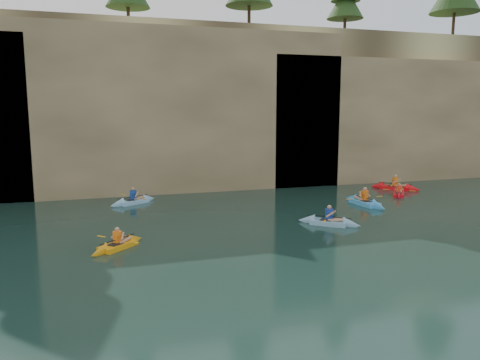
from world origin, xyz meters
name	(u,v)px	position (x,y,z in m)	size (l,w,h in m)	color
ground	(254,359)	(0.00, 0.00, 0.00)	(160.00, 160.00, 0.00)	black
cliff	(135,105)	(0.00, 30.00, 6.00)	(70.00, 16.00, 12.00)	#C7BA7A
cliff_slab_center	(174,109)	(2.00, 22.60, 5.70)	(24.00, 2.40, 11.40)	tan
cliff_slab_east	(420,118)	(22.00, 22.60, 4.92)	(26.00, 2.40, 9.84)	tan
sea_cave_center	(84,173)	(-4.00, 21.95, 1.60)	(3.50, 1.00, 3.20)	black
sea_cave_east	(286,156)	(10.00, 21.95, 2.25)	(5.00, 1.00, 4.50)	black
kayaker_orange	(118,245)	(-2.56, 9.83, 0.14)	(2.59, 2.53, 1.12)	orange
kayaker_ltblue_near	(329,222)	(7.64, 10.76, 0.15)	(2.87, 2.62, 1.24)	#7CAFD0
kayaker_red_far	(399,194)	(15.83, 16.45, 0.13)	(2.20, 2.61, 1.03)	red
kayaker_ltblue_mid	(133,201)	(-1.20, 19.00, 0.15)	(3.17, 2.36, 1.24)	#8CC3EB
kayaker_blue_east	(365,202)	(12.00, 14.50, 0.16)	(2.59, 3.79, 1.33)	#46A9F0
kayaker_extra_east	(395,187)	(17.00, 18.52, 0.16)	(2.91, 3.13, 1.33)	red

